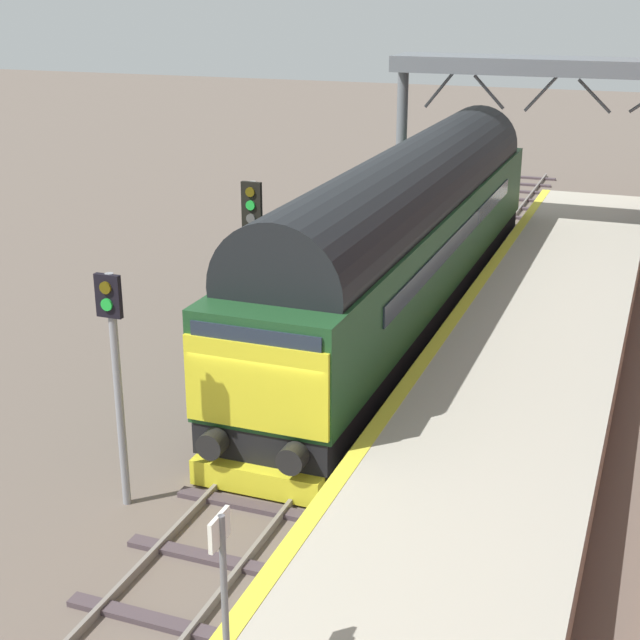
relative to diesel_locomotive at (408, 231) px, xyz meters
The scene contains 8 objects.
ground_plane 8.71m from the diesel_locomotive, 90.01° to the right, with size 140.00×140.00×0.00m, color #66594F.
track_main 8.70m from the diesel_locomotive, 90.01° to the right, with size 2.50×60.00×0.15m.
station_platform 9.31m from the diesel_locomotive, 66.69° to the right, with size 4.00×44.00×1.01m.
diesel_locomotive is the anchor object (origin of this frame).
signal_post_near 10.77m from the diesel_locomotive, 100.53° to the right, with size 0.44×0.22×4.13m.
signal_post_mid 5.54m from the diesel_locomotive, 110.89° to the right, with size 0.44×0.22×4.58m.
platform_number_sign 14.93m from the diesel_locomotive, 82.13° to the right, with size 0.10×0.44×2.06m.
overhead_footbridge 8.52m from the diesel_locomotive, 75.01° to the left, with size 9.30×2.00×6.33m.
Camera 1 is at (6.10, -14.14, 8.39)m, focal length 52.22 mm.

